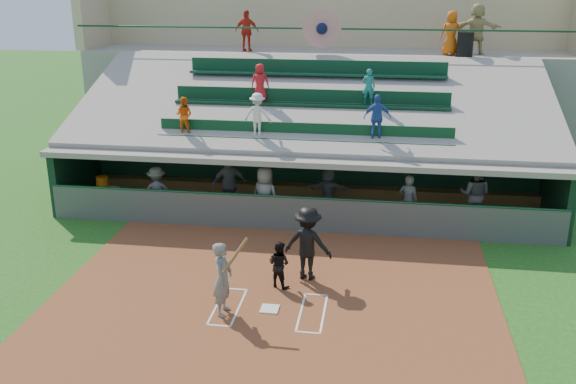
# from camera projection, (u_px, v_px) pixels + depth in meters

# --- Properties ---
(ground) EXTENTS (100.00, 100.00, 0.00)m
(ground) POSITION_uv_depth(u_px,v_px,m) (270.00, 310.00, 15.32)
(ground) COLOR #1F5618
(ground) RESTS_ON ground
(dirt_slab) EXTENTS (11.00, 9.00, 0.02)m
(dirt_slab) POSITION_uv_depth(u_px,v_px,m) (273.00, 300.00, 15.78)
(dirt_slab) COLOR brown
(dirt_slab) RESTS_ON ground
(home_plate) EXTENTS (0.43, 0.43, 0.03)m
(home_plate) POSITION_uv_depth(u_px,v_px,m) (270.00, 309.00, 15.31)
(home_plate) COLOR white
(home_plate) RESTS_ON dirt_slab
(batters_box_chalk) EXTENTS (2.65, 1.85, 0.01)m
(batters_box_chalk) POSITION_uv_depth(u_px,v_px,m) (270.00, 309.00, 15.31)
(batters_box_chalk) COLOR silver
(batters_box_chalk) RESTS_ON dirt_slab
(dugout_floor) EXTENTS (16.00, 3.50, 0.04)m
(dugout_floor) POSITION_uv_depth(u_px,v_px,m) (304.00, 211.00, 21.63)
(dugout_floor) COLOR gray
(dugout_floor) RESTS_ON ground
(concourse_slab) EXTENTS (20.00, 3.00, 4.60)m
(concourse_slab) POSITION_uv_depth(u_px,v_px,m) (324.00, 106.00, 27.21)
(concourse_slab) COLOR gray
(concourse_slab) RESTS_ON ground
(grandstand) EXTENTS (20.40, 10.40, 7.80)m
(grandstand) POSITION_uv_depth(u_px,v_px,m) (317.00, 122.00, 24.43)
(grandstand) COLOR #505650
(grandstand) RESTS_ON ground
(batter_at_plate) EXTENTS (0.85, 0.76, 1.95)m
(batter_at_plate) POSITION_uv_depth(u_px,v_px,m) (223.00, 278.00, 14.87)
(batter_at_plate) COLOR #60635D
(batter_at_plate) RESTS_ON dirt_slab
(catcher) EXTENTS (0.73, 0.67, 1.23)m
(catcher) POSITION_uv_depth(u_px,v_px,m) (279.00, 264.00, 16.26)
(catcher) COLOR black
(catcher) RESTS_ON dirt_slab
(home_umpire) EXTENTS (1.39, 0.96, 1.97)m
(home_umpire) POSITION_uv_depth(u_px,v_px,m) (308.00, 243.00, 16.60)
(home_umpire) COLOR black
(home_umpire) RESTS_ON dirt_slab
(dugout_bench) EXTENTS (15.77, 0.62, 0.47)m
(dugout_bench) POSITION_uv_depth(u_px,v_px,m) (313.00, 191.00, 22.79)
(dugout_bench) COLOR olive
(dugout_bench) RESTS_ON dugout_floor
(white_table) EXTENTS (0.91, 0.74, 0.72)m
(white_table) POSITION_uv_depth(u_px,v_px,m) (105.00, 198.00, 21.73)
(white_table) COLOR white
(white_table) RESTS_ON dugout_floor
(water_cooler) EXTENTS (0.40, 0.40, 0.40)m
(water_cooler) POSITION_uv_depth(u_px,v_px,m) (102.00, 182.00, 21.58)
(water_cooler) COLOR #C55E0B
(water_cooler) RESTS_ON white_table
(dugout_player_a) EXTENTS (1.22, 0.94, 1.66)m
(dugout_player_a) POSITION_uv_depth(u_px,v_px,m) (157.00, 191.00, 20.96)
(dugout_player_a) COLOR #545651
(dugout_player_a) RESTS_ON dugout_floor
(dugout_player_b) EXTENTS (1.24, 0.80, 1.96)m
(dugout_player_b) POSITION_uv_depth(u_px,v_px,m) (230.00, 184.00, 21.17)
(dugout_player_b) COLOR #535651
(dugout_player_b) RESTS_ON dugout_floor
(dugout_player_c) EXTENTS (1.09, 0.92, 1.90)m
(dugout_player_c) POSITION_uv_depth(u_px,v_px,m) (265.00, 196.00, 20.15)
(dugout_player_c) COLOR #595C57
(dugout_player_c) RESTS_ON dugout_floor
(dugout_player_d) EXTENTS (1.46, 0.50, 1.56)m
(dugout_player_d) POSITION_uv_depth(u_px,v_px,m) (328.00, 190.00, 21.20)
(dugout_player_d) COLOR #545753
(dugout_player_d) RESTS_ON dugout_floor
(dugout_player_e) EXTENTS (0.70, 0.57, 1.68)m
(dugout_player_e) POSITION_uv_depth(u_px,v_px,m) (408.00, 201.00, 20.07)
(dugout_player_e) COLOR #60635E
(dugout_player_e) RESTS_ON dugout_floor
(dugout_player_f) EXTENTS (1.14, 0.99, 2.00)m
(dugout_player_f) POSITION_uv_depth(u_px,v_px,m) (475.00, 194.00, 20.15)
(dugout_player_f) COLOR #5A5C57
(dugout_player_f) RESTS_ON dugout_floor
(trash_bin) EXTENTS (0.61, 0.61, 0.91)m
(trash_bin) POSITION_uv_depth(u_px,v_px,m) (465.00, 44.00, 24.40)
(trash_bin) COLOR black
(trash_bin) RESTS_ON concourse_slab
(concourse_staff_a) EXTENTS (0.99, 0.47, 1.64)m
(concourse_staff_a) POSITION_uv_depth(u_px,v_px,m) (247.00, 31.00, 25.84)
(concourse_staff_a) COLOR red
(concourse_staff_a) RESTS_ON concourse_slab
(concourse_staff_b) EXTENTS (0.87, 0.61, 1.68)m
(concourse_staff_b) POSITION_uv_depth(u_px,v_px,m) (451.00, 33.00, 24.72)
(concourse_staff_b) COLOR #CD530C
(concourse_staff_b) RESTS_ON concourse_slab
(concourse_staff_c) EXTENTS (1.90, 1.02, 1.96)m
(concourse_staff_c) POSITION_uv_depth(u_px,v_px,m) (477.00, 29.00, 24.99)
(concourse_staff_c) COLOR tan
(concourse_staff_c) RESTS_ON concourse_slab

